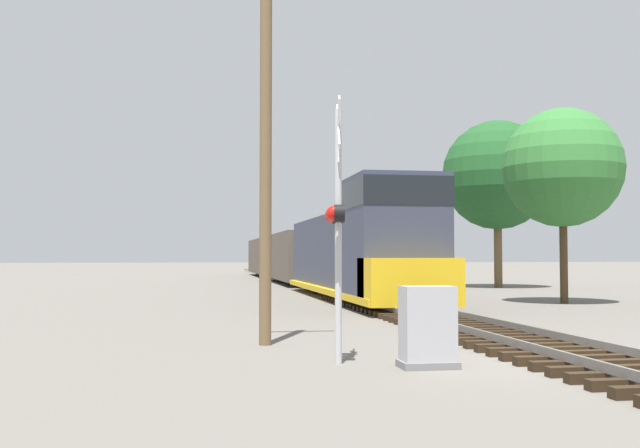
{
  "coord_description": "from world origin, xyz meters",
  "views": [
    {
      "loc": [
        -6.67,
        -12.39,
        1.88
      ],
      "look_at": [
        -3.29,
        7.93,
        2.75
      ],
      "focal_mm": 42.0,
      "sensor_mm": 36.0,
      "label": 1
    }
  ],
  "objects_px": {
    "tree_far_right": "(562,168)",
    "freight_train": "(302,256)",
    "utility_pole": "(266,139)",
    "tree_mid_background": "(497,175)",
    "crossing_signal_near": "(337,218)",
    "relay_cabinet": "(428,328)"
  },
  "relations": [
    {
      "from": "freight_train",
      "to": "tree_mid_background",
      "type": "distance_m",
      "value": 13.07
    },
    {
      "from": "crossing_signal_near",
      "to": "utility_pole",
      "type": "bearing_deg",
      "value": -153.61
    },
    {
      "from": "freight_train",
      "to": "crossing_signal_near",
      "type": "distance_m",
      "value": 34.57
    },
    {
      "from": "freight_train",
      "to": "utility_pole",
      "type": "xyz_separation_m",
      "value": [
        -5.22,
        -31.35,
        2.48
      ]
    },
    {
      "from": "tree_far_right",
      "to": "tree_mid_background",
      "type": "distance_m",
      "value": 14.84
    },
    {
      "from": "crossing_signal_near",
      "to": "tree_mid_background",
      "type": "relative_size",
      "value": 0.47
    },
    {
      "from": "freight_train",
      "to": "utility_pole",
      "type": "distance_m",
      "value": 31.88
    },
    {
      "from": "utility_pole",
      "to": "tree_mid_background",
      "type": "height_order",
      "value": "tree_mid_background"
    },
    {
      "from": "utility_pole",
      "to": "tree_far_right",
      "type": "height_order",
      "value": "utility_pole"
    },
    {
      "from": "tree_far_right",
      "to": "relay_cabinet",
      "type": "bearing_deg",
      "value": -124.23
    },
    {
      "from": "utility_pole",
      "to": "tree_far_right",
      "type": "distance_m",
      "value": 17.53
    },
    {
      "from": "freight_train",
      "to": "crossing_signal_near",
      "type": "bearing_deg",
      "value": -97.05
    },
    {
      "from": "freight_train",
      "to": "crossing_signal_near",
      "type": "relative_size",
      "value": 11.65
    },
    {
      "from": "relay_cabinet",
      "to": "utility_pole",
      "type": "relative_size",
      "value": 0.16
    },
    {
      "from": "relay_cabinet",
      "to": "utility_pole",
      "type": "xyz_separation_m",
      "value": [
        -2.4,
        3.65,
        3.69
      ]
    },
    {
      "from": "freight_train",
      "to": "tree_far_right",
      "type": "xyz_separation_m",
      "value": [
        7.69,
        -19.54,
        3.48
      ]
    },
    {
      "from": "crossing_signal_near",
      "to": "relay_cabinet",
      "type": "xyz_separation_m",
      "value": [
        1.42,
        -0.7,
        -1.87
      ]
    },
    {
      "from": "tree_mid_background",
      "to": "tree_far_right",
      "type": "bearing_deg",
      "value": -103.02
    },
    {
      "from": "tree_far_right",
      "to": "utility_pole",
      "type": "bearing_deg",
      "value": -137.55
    },
    {
      "from": "utility_pole",
      "to": "tree_mid_background",
      "type": "relative_size",
      "value": 0.85
    },
    {
      "from": "tree_far_right",
      "to": "freight_train",
      "type": "bearing_deg",
      "value": 111.49
    },
    {
      "from": "crossing_signal_near",
      "to": "tree_far_right",
      "type": "bearing_deg",
      "value": 149.12
    }
  ]
}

